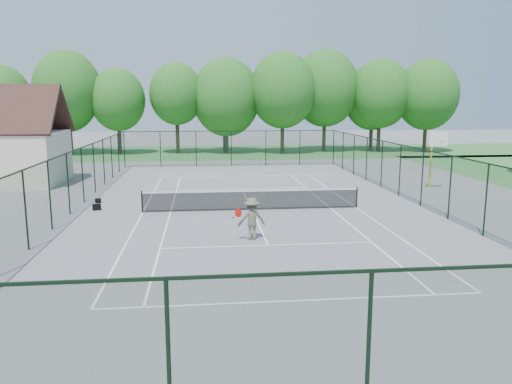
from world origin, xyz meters
TOP-DOWN VIEW (x-y plane):
  - ground at (0.00, 0.00)m, footprint 140.00×140.00m
  - grass_far at (0.00, 30.00)m, footprint 80.00×16.00m
  - court_lines at (0.00, 0.00)m, footprint 11.05×23.85m
  - tennis_net at (0.00, 0.00)m, footprint 11.08×0.08m
  - fence_enclosure at (0.00, 0.00)m, footprint 18.05×36.05m
  - tree_line_far at (0.00, 30.00)m, footprint 39.40×6.40m
  - basketball_goal at (12.10, 5.14)m, footprint 1.20×1.43m
  - sports_bag_a at (-7.89, 0.84)m, footprint 0.46×0.37m
  - sports_bag_b at (-8.20, 2.72)m, footprint 0.36×0.27m
  - tennis_player at (-0.55, -5.49)m, footprint 2.12×0.83m

SIDE VIEW (x-z plane):
  - ground at x=0.00m, z-range 0.00..0.00m
  - court_lines at x=0.00m, z-range 0.00..0.01m
  - grass_far at x=0.00m, z-range 0.00..0.01m
  - sports_bag_b at x=-8.20m, z-range 0.00..0.25m
  - sports_bag_a at x=-7.89m, z-range 0.00..0.32m
  - tennis_net at x=0.00m, z-range 0.03..1.13m
  - tennis_player at x=-0.55m, z-range 0.00..1.71m
  - fence_enclosure at x=0.00m, z-range 0.05..3.07m
  - basketball_goal at x=12.10m, z-range 0.74..4.39m
  - tree_line_far at x=0.00m, z-range 1.14..10.84m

